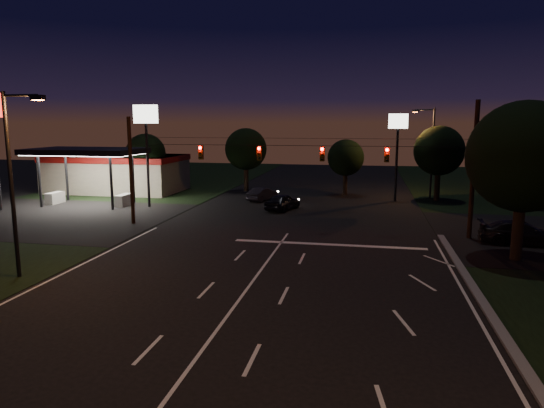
% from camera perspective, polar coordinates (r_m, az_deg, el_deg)
% --- Properties ---
extents(ground, '(140.00, 140.00, 0.00)m').
position_cam_1_polar(ground, '(20.39, -4.69, -12.23)').
color(ground, black).
rests_on(ground, ground).
extents(cross_street_left, '(20.00, 16.00, 0.02)m').
position_cam_1_polar(cross_street_left, '(43.18, -24.87, -1.43)').
color(cross_street_left, black).
rests_on(cross_street_left, ground).
extents(center_line, '(0.14, 40.00, 0.01)m').
position_cam_1_polar(center_line, '(15.27, -11.24, -20.26)').
color(center_line, silver).
rests_on(center_line, ground).
extents(stop_bar, '(12.00, 0.50, 0.01)m').
position_cam_1_polar(stop_bar, '(30.72, 6.64, -4.74)').
color(stop_bar, silver).
rests_on(stop_bar, ground).
extents(utility_pole_right, '(0.30, 0.30, 9.00)m').
position_cam_1_polar(utility_pole_right, '(34.70, 22.14, -3.74)').
color(utility_pole_right, black).
rests_on(utility_pole_right, ground).
extents(utility_pole_left, '(0.28, 0.28, 8.00)m').
position_cam_1_polar(utility_pole_left, '(38.17, -15.98, -2.25)').
color(utility_pole_left, black).
rests_on(utility_pole_left, ground).
extents(signal_span, '(24.00, 0.40, 1.56)m').
position_cam_1_polar(signal_span, '(33.63, 2.18, 6.04)').
color(signal_span, black).
rests_on(signal_span, ground).
extents(gas_station, '(14.20, 16.10, 5.25)m').
position_cam_1_polar(gas_station, '(55.88, -17.96, 3.77)').
color(gas_station, gray).
rests_on(gas_station, ground).
extents(pole_sign_left_near, '(2.20, 0.30, 9.10)m').
position_cam_1_polar(pole_sign_left_near, '(44.57, -14.59, 8.50)').
color(pole_sign_left_near, black).
rests_on(pole_sign_left_near, ground).
extents(pole_sign_right, '(1.80, 0.30, 8.40)m').
position_cam_1_polar(pole_sign_right, '(48.29, 14.56, 7.68)').
color(pole_sign_right, black).
rests_on(pole_sign_right, ground).
extents(street_light_left, '(2.20, 0.35, 9.00)m').
position_cam_1_polar(street_light_left, '(26.18, -28.00, 3.36)').
color(street_light_left, black).
rests_on(street_light_left, ground).
extents(street_light_right_far, '(2.20, 0.35, 9.00)m').
position_cam_1_polar(street_light_right_far, '(50.60, 18.07, 6.46)').
color(street_light_right_far, black).
rests_on(street_light_right_far, ground).
extents(tree_right_near, '(6.00, 6.00, 8.76)m').
position_cam_1_polar(tree_right_near, '(29.60, 27.48, 4.84)').
color(tree_right_near, black).
rests_on(tree_right_near, ground).
extents(tree_far_a, '(4.20, 4.20, 6.42)m').
position_cam_1_polar(tree_far_a, '(53.71, -14.56, 5.72)').
color(tree_far_a, black).
rests_on(tree_far_a, ground).
extents(tree_far_b, '(4.60, 4.60, 6.98)m').
position_cam_1_polar(tree_far_b, '(54.05, -3.04, 6.41)').
color(tree_far_b, black).
rests_on(tree_far_b, ground).
extents(tree_far_c, '(3.80, 3.80, 5.86)m').
position_cam_1_polar(tree_far_c, '(51.48, 8.69, 5.36)').
color(tree_far_c, black).
rests_on(tree_far_c, ground).
extents(tree_far_d, '(4.80, 4.80, 7.30)m').
position_cam_1_polar(tree_far_d, '(49.86, 19.06, 5.89)').
color(tree_far_d, black).
rests_on(tree_far_d, ground).
extents(tree_far_e, '(4.00, 4.00, 6.18)m').
position_cam_1_polar(tree_far_e, '(49.67, 28.52, 4.42)').
color(tree_far_e, black).
rests_on(tree_far_e, ground).
extents(car_oncoming_a, '(2.89, 4.58, 1.45)m').
position_cam_1_polar(car_oncoming_a, '(42.35, 1.25, 0.26)').
color(car_oncoming_a, black).
rests_on(car_oncoming_a, ground).
extents(car_oncoming_b, '(2.58, 4.12, 1.28)m').
position_cam_1_polar(car_oncoming_b, '(47.50, -1.13, 1.17)').
color(car_oncoming_b, black).
rests_on(car_oncoming_b, ground).
extents(car_cross, '(5.16, 2.36, 1.46)m').
position_cam_1_polar(car_cross, '(34.18, 27.29, -3.05)').
color(car_cross, black).
rests_on(car_cross, ground).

